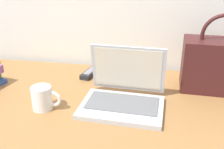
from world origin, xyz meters
TOP-DOWN VIEW (x-y plane):
  - desk at (0.00, 0.00)m, footprint 1.60×0.76m
  - laptop at (0.09, -0.01)m, footprint 0.32×0.27m
  - coffee_mug at (-0.20, -0.10)m, footprint 0.11×0.08m
  - remote_control_near at (-0.11, 0.26)m, footprint 0.08×0.17m
  - handbag at (0.47, 0.20)m, footprint 0.31×0.17m

SIDE VIEW (x-z plane):
  - desk at x=0.00m, z-range 0.00..0.03m
  - remote_control_near at x=-0.11m, z-range 0.03..0.05m
  - laptop at x=0.09m, z-range -0.03..0.18m
  - coffee_mug at x=-0.20m, z-range 0.03..0.12m
  - handbag at x=0.47m, z-range -0.02..0.31m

